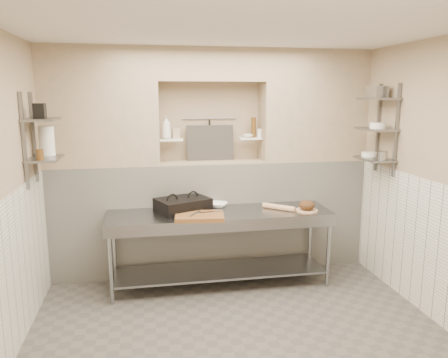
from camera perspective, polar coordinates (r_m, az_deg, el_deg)
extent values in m
cube|color=#55514B|center=(4.39, 2.18, -20.58)|extent=(4.00, 3.90, 0.10)
cube|color=silver|center=(3.79, 2.52, 20.14)|extent=(4.00, 3.90, 0.10)
cube|color=tan|center=(5.77, -2.03, 2.52)|extent=(4.00, 0.10, 2.80)
cube|color=tan|center=(2.03, 15.23, -14.03)|extent=(4.00, 0.10, 2.80)
cube|color=white|center=(5.68, -1.61, -4.85)|extent=(4.00, 0.40, 1.40)
cube|color=tan|center=(5.52, -1.65, 2.25)|extent=(1.30, 0.40, 0.02)
cube|color=tan|center=(5.42, -15.84, 9.01)|extent=(1.35, 0.40, 1.40)
cube|color=tan|center=(5.81, 11.50, 9.30)|extent=(1.35, 0.40, 1.40)
cube|color=tan|center=(5.47, -1.72, 14.66)|extent=(1.30, 0.40, 0.40)
cube|color=white|center=(4.13, -26.51, -12.22)|extent=(0.02, 3.90, 1.40)
cube|color=white|center=(4.86, 26.10, -8.73)|extent=(0.02, 3.90, 1.40)
cube|color=white|center=(5.44, -6.90, 5.12)|extent=(0.28, 0.16, 0.02)
cube|color=white|center=(5.59, 3.43, 5.33)|extent=(0.28, 0.16, 0.02)
cylinder|color=gray|center=(5.64, -1.95, 7.94)|extent=(0.70, 0.02, 0.02)
cylinder|color=black|center=(5.63, -1.91, 6.21)|extent=(0.02, 0.02, 0.30)
cube|color=#383330|center=(5.59, -1.82, 4.73)|extent=(0.60, 0.08, 0.45)
cube|color=slate|center=(5.05, -23.57, 4.99)|extent=(0.03, 0.03, 0.95)
cube|color=slate|center=(4.66, -24.65, 4.49)|extent=(0.03, 0.03, 0.95)
cube|color=slate|center=(4.85, -22.36, 2.49)|extent=(0.30, 0.50, 0.02)
cube|color=slate|center=(4.81, -22.70, 7.20)|extent=(0.30, 0.50, 0.03)
cube|color=slate|center=(5.66, 19.46, 6.33)|extent=(0.03, 0.03, 1.05)
cube|color=slate|center=(5.31, 21.60, 5.93)|extent=(0.03, 0.03, 1.05)
cube|color=slate|center=(5.45, 19.03, 2.50)|extent=(0.30, 0.50, 0.02)
cube|color=slate|center=(5.42, 19.26, 6.16)|extent=(0.30, 0.50, 0.02)
cube|color=slate|center=(5.40, 19.50, 9.86)|extent=(0.30, 0.50, 0.03)
cube|color=gray|center=(5.11, -0.54, -4.55)|extent=(2.60, 0.70, 0.04)
cube|color=gray|center=(5.34, -0.53, -11.82)|extent=(2.45, 0.60, 0.03)
cube|color=gray|center=(4.81, 0.14, -6.27)|extent=(2.60, 0.02, 0.12)
cylinder|color=gray|center=(4.92, -14.57, -11.05)|extent=(0.04, 0.04, 0.86)
cylinder|color=gray|center=(5.46, -14.15, -8.80)|extent=(0.04, 0.04, 0.86)
cylinder|color=gray|center=(5.33, 13.46, -9.28)|extent=(0.04, 0.04, 0.86)
cylinder|color=gray|center=(5.83, 11.16, -7.40)|extent=(0.04, 0.04, 0.86)
cube|color=black|center=(5.14, -5.40, -3.67)|extent=(0.69, 0.61, 0.10)
cube|color=black|center=(5.12, -5.41, -2.82)|extent=(0.69, 0.61, 0.05)
cube|color=brown|center=(4.84, -3.23, -4.90)|extent=(0.57, 0.43, 0.05)
cube|color=gray|center=(4.92, -1.77, -4.33)|extent=(0.28, 0.06, 0.01)
cylinder|color=gray|center=(4.83, -3.84, -4.54)|extent=(0.15, 0.21, 0.02)
imported|color=white|center=(5.32, -0.74, -3.39)|extent=(0.29, 0.29, 0.05)
cylinder|color=tan|center=(5.24, 7.15, -3.67)|extent=(0.34, 0.32, 0.06)
cylinder|color=tan|center=(5.24, 10.74, -4.04)|extent=(0.26, 0.26, 0.01)
ellipsoid|color=#4C2D19|center=(5.22, 10.77, -3.37)|extent=(0.19, 0.19, 0.11)
imported|color=white|center=(5.38, -7.54, 6.69)|extent=(0.13, 0.13, 0.28)
cube|color=tan|center=(5.47, -6.27, 5.97)|extent=(0.08, 0.08, 0.13)
imported|color=white|center=(5.55, 3.15, 5.64)|extent=(0.17, 0.17, 0.04)
cylinder|color=#513313|center=(5.57, 3.88, 6.46)|extent=(0.05, 0.05, 0.20)
cylinder|color=#513313|center=(5.61, 3.87, 6.76)|extent=(0.06, 0.06, 0.25)
cylinder|color=white|center=(5.60, 4.66, 6.00)|extent=(0.06, 0.06, 0.11)
cylinder|color=white|center=(4.99, -22.12, 4.65)|extent=(0.15, 0.15, 0.31)
cylinder|color=#513313|center=(4.65, -22.91, 2.95)|extent=(0.07, 0.07, 0.11)
cube|color=black|center=(4.75, -22.94, 8.20)|extent=(0.11, 0.11, 0.15)
cylinder|color=white|center=(5.56, 18.43, 3.10)|extent=(0.18, 0.18, 0.05)
cylinder|color=gray|center=(5.29, 20.02, 2.88)|extent=(0.10, 0.10, 0.10)
cylinder|color=white|center=(5.39, 19.44, 6.62)|extent=(0.18, 0.18, 0.07)
cube|color=gray|center=(5.43, 19.37, 10.70)|extent=(0.19, 0.22, 0.13)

